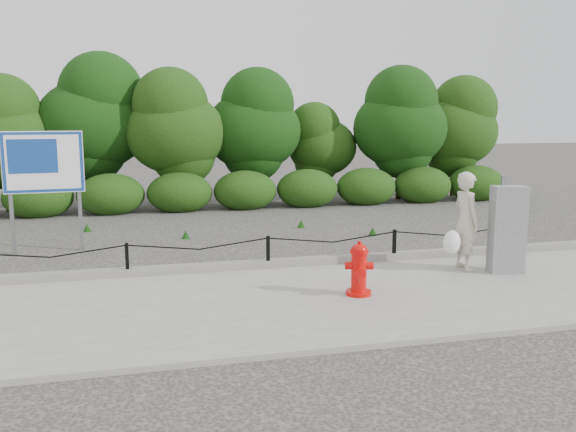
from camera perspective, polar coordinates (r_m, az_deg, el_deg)
The scene contains 9 objects.
ground at distance 11.27m, azimuth -1.87°, elevation -5.27°, with size 90.00×90.00×0.00m, color #2D2B28.
sidewalk at distance 9.39m, azimuth 0.79°, elevation -8.03°, with size 14.00×4.00×0.08m, color gray.
curb at distance 11.28m, azimuth -1.93°, elevation -4.47°, with size 14.00×0.22×0.14m, color slate.
chain_barrier at distance 11.16m, azimuth -1.89°, elevation -3.01°, with size 10.06×0.06×0.60m.
treeline at distance 19.70m, azimuth -7.93°, elevation 8.41°, with size 20.43×3.70×4.67m.
fire_hydrant at distance 9.56m, azimuth 6.66°, elevation -4.99°, with size 0.49×0.50×0.85m.
pedestrian at distance 11.42m, azimuth 16.24°, elevation -0.58°, with size 0.74×0.67×1.78m.
utility_cabinet at distance 11.47m, azimuth 19.83°, elevation -1.19°, with size 0.65×0.48×1.71m.
advertising_sign at distance 13.54m, azimuth -21.93°, elevation 4.22°, with size 1.59×0.24×2.54m.
Camera 1 is at (-2.34, -10.65, 2.85)m, focal length 38.00 mm.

